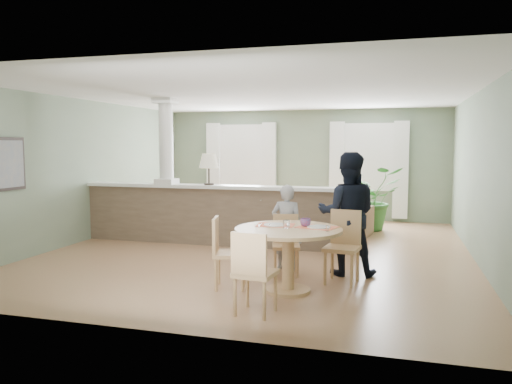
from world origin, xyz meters
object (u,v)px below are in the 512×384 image
(houseplant, at_px, (371,198))
(man_person, at_px, (348,214))
(sofa, at_px, (297,212))
(chair_far_man, at_px, (343,243))
(chair_side, at_px, (225,249))
(child_person, at_px, (287,227))
(dining_table, at_px, (289,241))
(chair_far_boy, at_px, (286,241))
(chair_near, at_px, (253,269))

(houseplant, distance_m, man_person, 3.94)
(sofa, xyz_separation_m, chair_far_man, (1.31, -3.50, 0.10))
(chair_side, distance_m, child_person, 1.30)
(dining_table, bearing_deg, chair_side, -176.07)
(houseplant, xyz_separation_m, chair_far_boy, (-0.98, -4.13, -0.22))
(chair_near, bearing_deg, houseplant, -92.47)
(sofa, bearing_deg, chair_near, -73.96)
(chair_far_man, bearing_deg, man_person, 96.56)
(chair_side, relative_size, man_person, 0.53)
(chair_side, bearing_deg, chair_far_boy, -47.09)
(chair_far_boy, xyz_separation_m, child_person, (-0.04, 0.25, 0.16))
(sofa, distance_m, dining_table, 4.22)
(chair_far_man, height_order, chair_side, chair_far_man)
(sofa, relative_size, chair_far_man, 3.07)
(dining_table, height_order, chair_far_man, chair_far_man)
(houseplant, relative_size, chair_far_man, 1.43)
(houseplant, height_order, man_person, man_person)
(dining_table, height_order, chair_side, chair_side)
(chair_far_boy, bearing_deg, houseplant, 62.24)
(dining_table, height_order, chair_near, chair_near)
(chair_far_man, relative_size, man_person, 0.55)
(sofa, bearing_deg, houseplant, 40.01)
(chair_far_man, relative_size, chair_side, 1.05)
(chair_far_boy, xyz_separation_m, chair_side, (-0.60, -0.92, 0.04))
(dining_table, bearing_deg, chair_far_boy, 104.80)
(sofa, xyz_separation_m, chair_side, (-0.12, -4.21, 0.07))
(chair_far_man, height_order, child_person, child_person)
(chair_far_man, bearing_deg, dining_table, -124.63)
(chair_far_man, distance_m, child_person, 0.99)
(sofa, distance_m, chair_near, 5.15)
(chair_far_man, xyz_separation_m, chair_side, (-1.44, -0.71, -0.03))
(dining_table, relative_size, child_person, 1.06)
(sofa, relative_size, dining_table, 2.21)
(dining_table, bearing_deg, houseplant, 81.42)
(man_person, bearing_deg, chair_far_man, 83.90)
(child_person, bearing_deg, sofa, -81.47)
(houseplant, xyz_separation_m, chair_far_man, (-0.15, -4.34, -0.16))
(chair_near, distance_m, chair_side, 1.12)
(chair_side, distance_m, man_person, 1.87)
(chair_far_man, bearing_deg, chair_near, -107.89)
(sofa, height_order, chair_near, chair_near)
(dining_table, xyz_separation_m, chair_far_boy, (-0.23, 0.86, -0.18))
(sofa, bearing_deg, dining_table, -70.10)
(dining_table, xyz_separation_m, chair_side, (-0.83, -0.06, -0.14))
(chair_far_boy, relative_size, chair_far_man, 0.88)
(houseplant, distance_m, dining_table, 5.05)
(chair_far_man, xyz_separation_m, child_person, (-0.88, 0.46, 0.10))
(sofa, distance_m, child_person, 3.08)
(dining_table, relative_size, chair_side, 1.46)
(man_person, bearing_deg, chair_side, 33.11)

